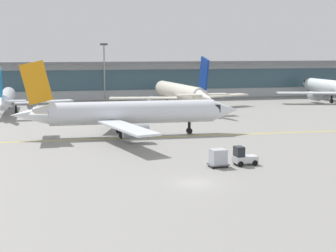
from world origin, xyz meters
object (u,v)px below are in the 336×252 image
Objects in this scene: gate_airplane_2 at (180,92)px; cargo_dolly_lead at (218,157)px; baggage_tug at (243,157)px; gate_airplane_1 at (6,98)px; apron_light_mast_1 at (104,70)px; taxiing_regional_jet at (131,113)px.

cargo_dolly_lead is (-9.39, -54.86, -2.33)m from gate_airplane_2.
cargo_dolly_lead is at bearing 180.00° from baggage_tug.
gate_airplane_1 is at bearing 84.73° from gate_airplane_2.
gate_airplane_2 is 55.04m from baggage_tug.
cargo_dolly_lead is at bearing -155.60° from gate_airplane_1.
gate_airplane_2 is 55.70m from cargo_dolly_lead.
gate_airplane_2 is (36.03, 0.26, 0.53)m from gate_airplane_1.
apron_light_mast_1 is at bearing 91.54° from baggage_tug.
apron_light_mast_1 is at bearing 89.83° from taxiing_regional_jet.
apron_light_mast_1 is at bearing -50.68° from gate_airplane_1.
gate_airplane_1 is 0.84× the size of gate_airplane_2.
baggage_tug is at bearing -153.03° from gate_airplane_1.
taxiing_regional_jet reaches higher than baggage_tug.
gate_airplane_2 is at bearing 65.78° from taxiing_regional_jet.
gate_airplane_2 is 36.52m from taxiing_regional_jet.
taxiing_regional_jet is 15.04× the size of cargo_dolly_lead.
gate_airplane_1 is 10.59× the size of baggage_tug.
apron_light_mast_1 reaches higher than taxiing_regional_jet.
baggage_tug is at bearing -83.72° from apron_light_mast_1.
taxiing_regional_jet is (-15.65, -33.00, -0.05)m from gate_airplane_2.
baggage_tug is 73.82m from apron_light_mast_1.
gate_airplane_1 reaches higher than baggage_tug.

